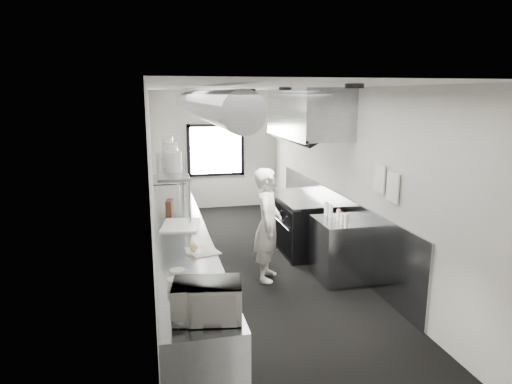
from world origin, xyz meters
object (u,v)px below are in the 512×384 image
bottle_station (339,250)px  squeeze_bottle_b (342,219)px  plate_stack_a (174,162)px  line_cook (268,225)px  small_plate (194,252)px  microwave (207,300)px  plate_stack_d (166,147)px  prep_counter (181,257)px  range (301,223)px  deli_tub_b (177,275)px  exhaust_hood (307,113)px  knife_block (170,207)px  cutting_board (181,225)px  pass_shelf (170,165)px  squeeze_bottle_c (338,215)px  squeeze_bottle_e (326,209)px  far_work_table (170,199)px  plate_stack_c (170,152)px  deli_tub_a (175,284)px  squeeze_bottle_a (346,221)px  squeeze_bottle_d (331,211)px

bottle_station → squeeze_bottle_b: bearing=-107.1°
bottle_station → plate_stack_a: size_ratio=3.10×
line_cook → small_plate: bearing=155.1°
line_cook → small_plate: 1.62m
microwave → squeeze_bottle_b: 3.15m
bottle_station → plate_stack_d: plate_stack_d is taller
prep_counter → range: bearing=28.7°
deli_tub_b → prep_counter: bearing=85.6°
range → plate_stack_d: 2.80m
exhaust_hood → knife_block: exhaust_hood is taller
microwave → knife_block: 3.37m
deli_tub_b → plate_stack_d: 4.16m
plate_stack_d → bottle_station: bearing=-45.9°
cutting_board → pass_shelf: bearing=92.2°
squeeze_bottle_c → line_cook: bearing=166.5°
bottle_station → cutting_board: size_ratio=1.35×
prep_counter → microwave: (0.05, -2.67, 0.60)m
squeeze_bottle_e → plate_stack_d: bearing=137.0°
exhaust_hood → plate_stack_a: exhaust_hood is taller
cutting_board → squeeze_bottle_c: (2.26, -0.25, 0.07)m
bottle_station → far_work_table: bearing=120.5°
bottle_station → squeeze_bottle_e: bearing=105.3°
knife_block → plate_stack_c: (0.08, 1.05, 0.72)m
squeeze_bottle_e → bottle_station: bearing=-74.7°
bottle_station → deli_tub_a: (-2.48, -1.84, 0.50)m
knife_block → squeeze_bottle_a: (2.35, -1.24, -0.02)m
microwave → knife_block: (-0.16, 3.36, -0.04)m
exhaust_hood → bottle_station: exhaust_hood is taller
squeeze_bottle_d → squeeze_bottle_e: bearing=98.1°
exhaust_hood → microwave: exhaust_hood is taller
range → squeeze_bottle_b: 1.68m
bottle_station → small_plate: size_ratio=4.63×
prep_counter → squeeze_bottle_a: bearing=-13.8°
prep_counter → line_cook: size_ratio=3.58×
bottle_station → line_cook: (-1.03, 0.23, 0.39)m
squeeze_bottle_c → squeeze_bottle_e: (-0.06, 0.32, 0.02)m
far_work_table → squeeze_bottle_c: (2.27, -3.91, 0.53)m
bottle_station → prep_counter: bearing=175.0°
deli_tub_a → plate_stack_c: bearing=87.6°
microwave → small_plate: microwave is taller
plate_stack_a → plate_stack_d: bearing=91.8°
deli_tub_b → squeeze_bottle_c: 2.91m
pass_shelf → deli_tub_a: size_ratio=21.16×
prep_counter → plate_stack_a: plate_stack_a is taller
microwave → squeeze_bottle_e: 3.52m
deli_tub_a → squeeze_bottle_d: bearing=40.0°
range → pass_shelf: bearing=172.3°
small_plate → plate_stack_d: 3.43m
far_work_table → squeeze_bottle_c: 4.55m
squeeze_bottle_b → squeeze_bottle_e: bearing=93.0°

